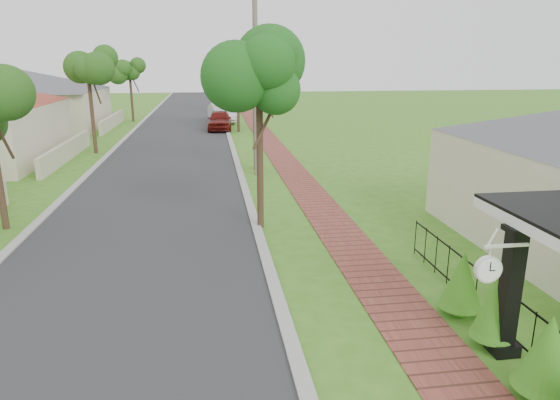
{
  "coord_description": "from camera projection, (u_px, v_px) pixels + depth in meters",
  "views": [
    {
      "loc": [
        -0.78,
        -8.63,
        5.33
      ],
      "look_at": [
        1.15,
        4.87,
        1.5
      ],
      "focal_mm": 32.0,
      "sensor_mm": 36.0,
      "label": 1
    }
  ],
  "objects": [
    {
      "name": "far_house_grey",
      "position": [
        27.0,
        99.0,
        39.51
      ],
      "size": [
        15.56,
        15.56,
        4.6
      ],
      "color": "beige",
      "rests_on": "ground"
    },
    {
      "name": "ground",
      "position": [
        257.0,
        342.0,
        9.77
      ],
      "size": [
        160.0,
        160.0,
        0.0
      ],
      "primitive_type": "plane",
      "color": "#3A761C",
      "rests_on": "ground"
    },
    {
      "name": "parked_car_white",
      "position": [
        222.0,
        113.0,
        43.96
      ],
      "size": [
        2.53,
        5.12,
        1.61
      ],
      "primitive_type": "imported",
      "rotation": [
        0.0,
        0.0,
        0.17
      ],
      "color": "silver",
      "rests_on": "ground"
    },
    {
      "name": "kerb_left",
      "position": [
        104.0,
        159.0,
        27.93
      ],
      "size": [
        0.3,
        120.0,
        0.1
      ],
      "primitive_type": "cube",
      "color": "#9E9E99",
      "rests_on": "ground"
    },
    {
      "name": "street_trees",
      "position": [
        176.0,
        72.0,
        33.74
      ],
      "size": [
        10.7,
        37.65,
        5.89
      ],
      "color": "#382619",
      "rests_on": "ground"
    },
    {
      "name": "porch_post",
      "position": [
        509.0,
        298.0,
        9.14
      ],
      "size": [
        0.48,
        0.48,
        2.52
      ],
      "color": "black",
      "rests_on": "ground"
    },
    {
      "name": "parked_car_red",
      "position": [
        220.0,
        120.0,
        39.3
      ],
      "size": [
        2.03,
        4.58,
        1.53
      ],
      "primitive_type": "imported",
      "rotation": [
        0.0,
        0.0,
        -0.05
      ],
      "color": "#5D120D",
      "rests_on": "ground"
    },
    {
      "name": "near_tree",
      "position": [
        259.0,
        81.0,
        15.28
      ],
      "size": [
        2.3,
        2.3,
        5.9
      ],
      "color": "#382619",
      "rests_on": "ground"
    },
    {
      "name": "kerb_right",
      "position": [
        235.0,
        155.0,
        28.92
      ],
      "size": [
        0.3,
        120.0,
        0.1
      ],
      "primitive_type": "cube",
      "color": "#9E9E99",
      "rests_on": "ground"
    },
    {
      "name": "hedge_row",
      "position": [
        526.0,
        334.0,
        8.5
      ],
      "size": [
        0.89,
        4.7,
        2.23
      ],
      "color": "#1C6B15",
      "rests_on": "ground"
    },
    {
      "name": "road",
      "position": [
        171.0,
        157.0,
        28.43
      ],
      "size": [
        7.0,
        120.0,
        0.02
      ],
      "primitive_type": "cube",
      "color": "#28282B",
      "rests_on": "ground"
    },
    {
      "name": "station_clock",
      "position": [
        489.0,
        267.0,
        8.43
      ],
      "size": [
        0.92,
        0.13,
        0.67
      ],
      "color": "white",
      "rests_on": "ground"
    },
    {
      "name": "utility_pole",
      "position": [
        256.0,
        77.0,
        22.88
      ],
      "size": [
        1.2,
        0.24,
        9.07
      ],
      "color": "#706657",
      "rests_on": "ground"
    },
    {
      "name": "picket_fence",
      "position": [
        493.0,
        301.0,
        10.3
      ],
      "size": [
        0.03,
        8.02,
        1.0
      ],
      "color": "black",
      "rests_on": "ground"
    },
    {
      "name": "sidewalk",
      "position": [
        279.0,
        154.0,
        29.28
      ],
      "size": [
        1.5,
        120.0,
        0.03
      ],
      "primitive_type": "cube",
      "color": "brown",
      "rests_on": "ground"
    }
  ]
}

